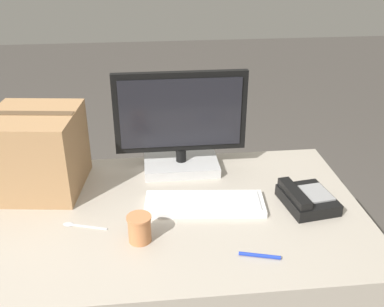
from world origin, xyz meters
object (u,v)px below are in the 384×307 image
object	(u,v)px
keyboard	(205,203)
monitor	(181,129)
desk_phone	(306,199)
cardboard_box	(37,151)
paper_cup_right	(140,228)
pen_marker	(260,256)
spoon	(77,225)

from	to	relation	value
keyboard	monitor	bearing A→B (deg)	107.25
desk_phone	cardboard_box	size ratio (longest dim) A/B	0.61
monitor	paper_cup_right	xyz separation A→B (m)	(-0.18, -0.49, -0.14)
monitor	pen_marker	bearing A→B (deg)	-71.97
paper_cup_right	cardboard_box	world-z (taller)	cardboard_box
monitor	desk_phone	size ratio (longest dim) A/B	2.37
desk_phone	spoon	world-z (taller)	desk_phone
paper_cup_right	monitor	bearing A→B (deg)	69.54
cardboard_box	desk_phone	bearing A→B (deg)	-13.81
monitor	desk_phone	xyz separation A→B (m)	(0.45, -0.34, -0.16)
cardboard_box	pen_marker	xyz separation A→B (m)	(0.77, -0.53, -0.15)
desk_phone	paper_cup_right	size ratio (longest dim) A/B	2.40
paper_cup_right	keyboard	bearing A→B (deg)	36.88
paper_cup_right	pen_marker	bearing A→B (deg)	-18.59
keyboard	cardboard_box	bearing A→B (deg)	166.72
spoon	cardboard_box	distance (m)	0.37
desk_phone	pen_marker	xyz separation A→B (m)	(-0.25, -0.28, -0.02)
monitor	pen_marker	world-z (taller)	monitor
spoon	paper_cup_right	bearing A→B (deg)	171.80
monitor	paper_cup_right	world-z (taller)	monitor
paper_cup_right	pen_marker	xyz separation A→B (m)	(0.38, -0.13, -0.04)
monitor	keyboard	xyz separation A→B (m)	(0.06, -0.30, -0.18)
monitor	cardboard_box	world-z (taller)	monitor
cardboard_box	pen_marker	world-z (taller)	cardboard_box
monitor	paper_cup_right	distance (m)	0.54
desk_phone	pen_marker	distance (m)	0.37
keyboard	paper_cup_right	distance (m)	0.31
paper_cup_right	pen_marker	size ratio (longest dim) A/B	0.73
keyboard	desk_phone	xyz separation A→B (m)	(0.38, -0.03, 0.02)
keyboard	paper_cup_right	world-z (taller)	paper_cup_right
keyboard	desk_phone	world-z (taller)	desk_phone
paper_cup_right	spoon	bearing A→B (deg)	154.22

